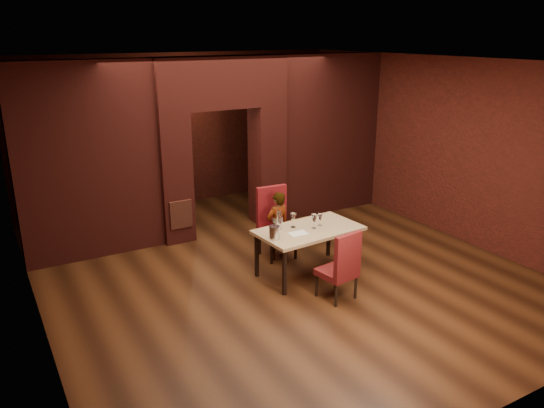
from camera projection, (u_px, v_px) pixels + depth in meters
The scene contains 25 objects.
floor at pixel (277, 267), 8.49m from camera, with size 8.00×8.00×0.00m, color #432310.
ceiling at pixel (278, 61), 7.50m from camera, with size 7.00×8.00×0.04m, color silver.
wall_back at pixel (182, 130), 11.29m from camera, with size 7.00×0.04×3.20m, color maroon.
wall_front at pixel (506, 269), 4.70m from camera, with size 7.00×0.04×3.20m, color maroon.
wall_left at pixel (26, 207), 6.34m from camera, with size 0.04×8.00×3.20m, color maroon.
wall_right at pixel (442, 147), 9.66m from camera, with size 0.04×8.00×3.20m, color maroon.
pillar_left at pixel (173, 178), 9.33m from camera, with size 0.55×0.55×2.30m, color maroon.
pillar_right at pixel (267, 165), 10.23m from camera, with size 0.55×0.55×2.30m, color maroon.
lintel at pixel (220, 82), 9.29m from camera, with size 2.45×0.55×0.90m, color maroon.
wing_wall_left at pixel (88, 162), 8.52m from camera, with size 2.27×0.35×3.20m, color maroon.
wing_wall_right at pixel (327, 135), 10.76m from camera, with size 2.27×0.35×3.20m, color maroon.
vent_panel at pixel (181, 214), 9.28m from camera, with size 0.40×0.03×0.50m, color #A74930.
rear_door at pixel (167, 158), 11.22m from camera, with size 0.90×0.08×2.10m, color black.
rear_door_frame at pixel (167, 158), 11.19m from camera, with size 1.02×0.04×2.22m, color black.
dining_table at pixel (308, 251), 8.18m from camera, with size 1.59×0.89×0.74m, color tan.
chair_far at pixel (278, 224), 8.73m from camera, with size 0.53×0.53×1.17m, color maroon.
chair_near at pixel (337, 264), 7.39m from camera, with size 0.46×0.46×1.02m, color maroon.
person_seated at pixel (278, 226), 8.66m from camera, with size 0.42×0.28×1.15m, color white.
wine_glass_a at pixel (293, 220), 8.09m from camera, with size 0.09×0.09×0.22m, color white, non-canonical shape.
wine_glass_b at pixel (314, 221), 8.05m from camera, with size 0.09×0.09×0.22m, color white, non-canonical shape.
wine_glass_c at pixel (320, 220), 8.17m from camera, with size 0.08×0.08×0.19m, color white, non-canonical shape.
tasting_sheet at pixel (298, 233), 7.88m from camera, with size 0.26×0.19×0.00m, color white.
wine_bucket at pixel (275, 233), 7.64m from camera, with size 0.16×0.16×0.20m, color #B6B6BC.
water_bottle at pixel (279, 220), 8.01m from camera, with size 0.07×0.07×0.29m, color white.
potted_plant at pixel (311, 231), 9.41m from camera, with size 0.42×0.36×0.47m, color #2A6428.
Camera 1 is at (-3.94, -6.68, 3.61)m, focal length 35.00 mm.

